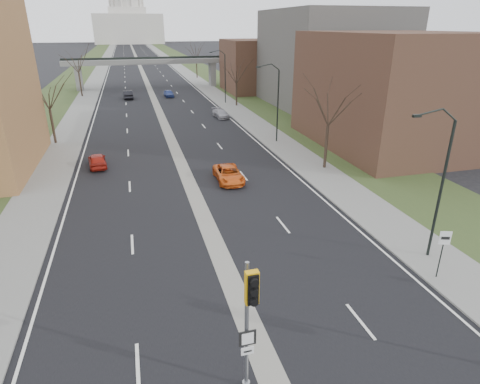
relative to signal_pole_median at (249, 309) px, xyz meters
name	(u,v)px	position (x,y,z in m)	size (l,w,h in m)	color
ground	(272,379)	(1.06, 0.36, -3.83)	(700.00, 700.00, 0.00)	black
road_surface	(138,62)	(1.06, 150.36, -3.82)	(20.00, 600.00, 0.01)	black
median_strip	(138,62)	(1.06, 150.36, -3.83)	(1.20, 600.00, 0.02)	gray
sidewalk_right	(170,61)	(13.06, 150.36, -3.77)	(4.00, 600.00, 0.12)	gray
sidewalk_left	(104,62)	(-10.94, 150.36, -3.77)	(4.00, 600.00, 0.12)	gray
grass_verge_right	(186,61)	(19.06, 150.36, -3.78)	(8.00, 600.00, 0.10)	#2D411E
grass_verge_left	(87,63)	(-16.94, 150.36, -3.78)	(8.00, 600.00, 0.10)	#2D411E
commercial_block_near	(396,91)	(25.06, 28.36, 2.17)	(16.00, 20.00, 12.00)	#513426
commercial_block_mid	(329,59)	(29.06, 52.36, 3.67)	(18.00, 22.00, 15.00)	#4F4C48
commercial_block_far	(261,66)	(23.06, 70.36, 1.17)	(14.00, 14.00, 10.00)	#513426
pedestrian_bridge	(147,65)	(1.06, 80.36, 1.02)	(34.00, 3.00, 6.45)	slate
capitol	(128,16)	(1.06, 320.36, 14.77)	(48.00, 42.00, 55.75)	#BBB7AB
streetlight_near	(438,143)	(12.05, 6.36, 3.13)	(2.61, 0.20, 8.70)	black
streetlight_mid	(272,81)	(12.05, 32.36, 3.13)	(2.61, 0.20, 8.70)	black
streetlight_far	(220,62)	(12.05, 58.36, 3.13)	(2.61, 0.20, 8.70)	black
tree_left_b	(46,88)	(-11.94, 38.36, 2.40)	(6.75, 6.75, 8.81)	#382B21
tree_left_c	(77,58)	(-11.94, 72.36, 3.22)	(7.65, 7.65, 9.99)	#382B21
tree_right_a	(330,98)	(14.06, 22.36, 2.81)	(7.20, 7.20, 9.40)	#382B21
tree_right_b	(236,70)	(14.06, 55.36, 1.99)	(6.30, 6.30, 8.22)	#382B21
tree_right_c	(196,49)	(14.06, 95.36, 3.22)	(7.65, 7.65, 9.99)	#382B21
signal_pole_median	(249,309)	(0.00, 0.00, 0.00)	(0.63, 0.89, 5.49)	gray
speed_limit_sign	(443,246)	(11.79, 4.32, -1.80)	(0.58, 0.22, 2.77)	black
car_left_near	(97,160)	(-6.80, 28.48, -3.15)	(1.59, 3.95, 1.34)	#A11D12
car_left_far	(128,95)	(-3.50, 67.64, -3.08)	(1.58, 4.53, 1.49)	black
car_right_near	(229,174)	(4.47, 21.50, -3.18)	(2.15, 4.67, 1.30)	#DB5A17
car_right_mid	(221,113)	(9.50, 47.15, -3.22)	(1.71, 4.20, 1.22)	#93939A
car_right_far	(169,93)	(4.01, 67.73, -3.17)	(1.55, 3.85, 1.31)	navy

